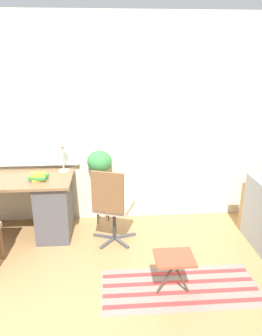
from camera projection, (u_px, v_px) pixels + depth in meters
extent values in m
plane|color=tan|center=(49.00, 248.00, 3.91)|extent=(14.00, 14.00, 0.00)
cube|color=beige|center=(51.00, 124.00, 4.22)|extent=(9.00, 0.06, 2.70)
cube|color=silver|center=(47.00, 115.00, 4.14)|extent=(0.70, 0.02, 1.31)
cube|color=white|center=(47.00, 115.00, 4.13)|extent=(0.63, 0.01, 1.24)
cube|color=silver|center=(22.00, 164.00, 4.33)|extent=(1.51, 0.11, 0.04)
cube|color=#4C4C51|center=(55.00, 207.00, 4.13)|extent=(0.40, 0.63, 0.74)
cylinder|color=#BCB299|center=(64.00, 171.00, 4.22)|extent=(0.15, 0.15, 0.01)
cylinder|color=#BCB299|center=(63.00, 159.00, 4.16)|extent=(0.02, 0.02, 0.31)
ellipsoid|color=#BCB299|center=(62.00, 145.00, 4.11)|extent=(0.10, 0.10, 0.06)
cube|color=yellow|center=(39.00, 179.00, 3.93)|extent=(0.18, 0.16, 0.02)
cube|color=green|center=(38.00, 177.00, 3.91)|extent=(0.23, 0.19, 0.03)
cube|color=yellow|center=(38.00, 174.00, 3.90)|extent=(0.18, 0.14, 0.03)
cylinder|color=brown|center=(1.00, 242.00, 3.65)|extent=(0.04, 0.04, 0.43)
cube|color=#47474C|center=(104.00, 236.00, 4.15)|extent=(0.28, 0.13, 0.03)
cube|color=#47474C|center=(108.00, 243.00, 4.00)|extent=(0.20, 0.24, 0.03)
cube|color=#47474C|center=(121.00, 243.00, 4.00)|extent=(0.19, 0.25, 0.03)
cube|color=#47474C|center=(125.00, 236.00, 4.15)|extent=(0.28, 0.11, 0.03)
cube|color=#47474C|center=(115.00, 232.00, 4.24)|extent=(0.05, 0.28, 0.03)
cylinder|color=#333338|center=(114.00, 223.00, 4.04)|extent=(0.04, 0.04, 0.39)
cube|color=#B2A893|center=(114.00, 206.00, 3.97)|extent=(0.53, 0.52, 0.06)
cube|color=brown|center=(108.00, 192.00, 3.68)|extent=(0.37, 0.17, 0.48)
cylinder|color=#333338|center=(100.00, 183.00, 4.38)|extent=(0.23, 0.23, 0.02)
cylinder|color=#333338|center=(108.00, 202.00, 4.48)|extent=(0.01, 0.01, 0.56)
cylinder|color=#333338|center=(97.00, 200.00, 4.55)|extent=(0.01, 0.01, 0.56)
cylinder|color=#333338|center=(97.00, 205.00, 4.39)|extent=(0.01, 0.01, 0.56)
cylinder|color=brown|center=(100.00, 177.00, 4.35)|extent=(0.19, 0.19, 0.15)
ellipsoid|color=#388442|center=(100.00, 162.00, 4.28)|extent=(0.32, 0.32, 0.29)
cube|color=gray|center=(180.00, 287.00, 3.25)|extent=(1.56, 0.67, 0.01)
cube|color=#C63838|center=(185.00, 303.00, 3.04)|extent=(1.53, 0.05, 0.00)
cube|color=#C63838|center=(182.00, 292.00, 3.18)|extent=(1.53, 0.05, 0.00)
cube|color=#C63838|center=(178.00, 282.00, 3.32)|extent=(1.53, 0.05, 0.00)
cube|color=#C63838|center=(175.00, 273.00, 3.46)|extent=(1.53, 0.05, 0.00)
cube|color=#B24C33|center=(174.00, 258.00, 3.05)|extent=(0.37, 0.31, 0.02)
cylinder|color=#4C3D2D|center=(167.00, 277.00, 3.11)|extent=(0.21, 0.02, 0.40)
cylinder|color=#4C3D2D|center=(180.00, 276.00, 3.12)|extent=(0.21, 0.02, 0.40)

